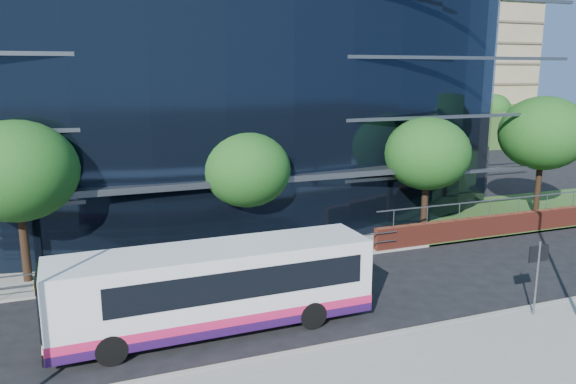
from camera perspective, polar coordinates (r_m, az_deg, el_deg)
name	(u,v)px	position (r m, az deg, el deg)	size (l,w,h in m)	color
ground	(403,320)	(21.40, 11.65, -12.63)	(200.00, 200.00, 0.00)	black
kerb	(419,330)	(20.62, 13.19, -13.46)	(80.00, 0.25, 0.16)	gray
yellow_line_outer	(416,329)	(20.80, 12.87, -13.43)	(80.00, 0.08, 0.01)	gold
yellow_line_inner	(414,327)	(20.91, 12.63, -13.28)	(80.00, 0.08, 0.01)	gold
far_forecourt	(182,250)	(29.00, -10.67, -5.78)	(50.00, 8.00, 0.10)	gray
glass_office	(180,85)	(37.68, -10.94, 10.61)	(44.00, 23.10, 16.00)	black
guard_railings	(153,265)	(24.73, -13.60, -7.22)	(24.00, 0.05, 1.10)	slate
apartment_block	(380,55)	(85.01, 9.36, 13.52)	(60.00, 42.00, 30.00)	#2D511E
street_sign	(538,263)	(22.20, 24.05, -6.59)	(0.85, 0.09, 2.80)	slate
tree_far_a	(17,171)	(25.62, -25.82, 1.91)	(4.95, 4.95, 6.98)	black
tree_far_b	(247,170)	(27.26, -4.22, 2.26)	(4.29, 4.29, 6.05)	black
tree_far_c	(427,154)	(31.15, 13.97, 3.79)	(4.62, 4.62, 6.51)	black
tree_far_d	(543,133)	(37.65, 24.49, 5.45)	(5.28, 5.28, 7.44)	black
tree_dist_e	(394,110)	(66.24, 10.71, 8.20)	(4.62, 4.62, 6.51)	black
tree_dist_f	(493,108)	(77.39, 20.14, 7.98)	(4.29, 4.29, 6.05)	black
city_bus	(218,287)	(19.81, -7.16, -9.54)	(11.11, 2.69, 2.99)	silver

